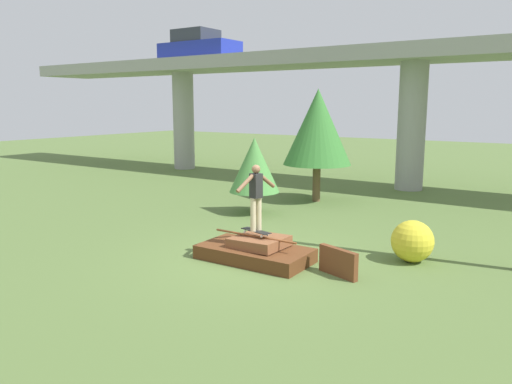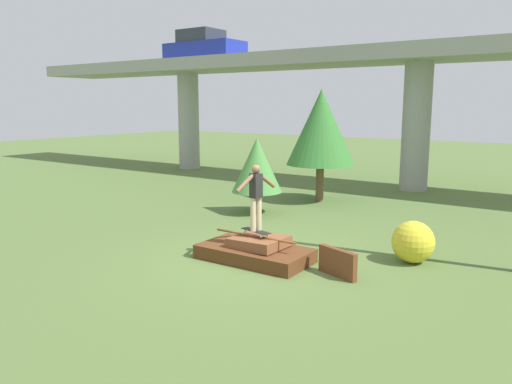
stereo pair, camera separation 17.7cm
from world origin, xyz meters
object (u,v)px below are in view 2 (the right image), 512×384
object	(u,v)px
car_on_overpass_mid	(203,47)
tree_behind_right	(321,127)
skateboard	(256,231)
skater	(256,193)
bush_yellow_flowering	(413,242)
tree_behind_left	(257,165)

from	to	relation	value
car_on_overpass_mid	tree_behind_right	xyz separation A→B (m)	(8.84, -4.16, -3.63)
skateboard	skater	xyz separation A→B (m)	(0.00, 0.00, 0.85)
skateboard	bush_yellow_flowering	bearing A→B (deg)	30.98
car_on_overpass_mid	tree_behind_left	bearing A→B (deg)	-40.99
skater	car_on_overpass_mid	world-z (taller)	car_on_overpass_mid
skateboard	car_on_overpass_mid	bearing A→B (deg)	134.46
skater	tree_behind_right	world-z (taller)	tree_behind_right
skater	car_on_overpass_mid	size ratio (longest dim) A/B	0.36
tree_behind_left	bush_yellow_flowering	xyz separation A→B (m)	(5.65, -2.20, -1.08)
bush_yellow_flowering	car_on_overpass_mid	bearing A→B (deg)	146.09
skater	bush_yellow_flowering	distance (m)	3.59
car_on_overpass_mid	skater	bearing A→B (deg)	-45.54
skater	tree_behind_right	size ratio (longest dim) A/B	0.37
skater	bush_yellow_flowering	xyz separation A→B (m)	(2.95, 1.77, -1.04)
tree_behind_right	tree_behind_left	bearing A→B (deg)	-104.12
skateboard	tree_behind_left	distance (m)	4.89
skater	car_on_overpass_mid	xyz separation A→B (m)	(-10.82, 11.02, 4.75)
skateboard	tree_behind_right	bearing A→B (deg)	106.09
car_on_overpass_mid	bush_yellow_flowering	bearing A→B (deg)	-33.91
car_on_overpass_mid	bush_yellow_flowering	size ratio (longest dim) A/B	4.45
skateboard	tree_behind_left	bearing A→B (deg)	124.26
skateboard	tree_behind_right	world-z (taller)	tree_behind_right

